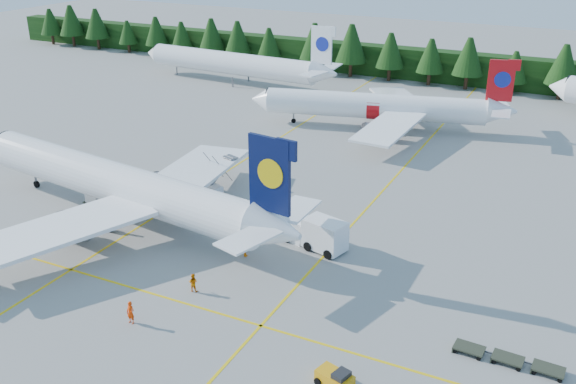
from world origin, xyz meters
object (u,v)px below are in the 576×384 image
at_px(airliner_navy, 110,182).
at_px(airstairs, 208,186).
at_px(airliner_red, 370,106).
at_px(service_truck, 315,232).
at_px(baggage_tug, 335,379).

bearing_deg(airliner_navy, airstairs, 68.03).
height_order(airliner_red, service_truck, airliner_red).
bearing_deg(service_truck, airliner_navy, -157.19).
distance_m(airliner_red, airstairs, 33.40).
distance_m(airliner_navy, service_truck, 23.11).
bearing_deg(service_truck, airstairs, 173.01).
distance_m(airliner_red, baggage_tug, 60.07).
distance_m(airliner_navy, airliner_red, 44.54).
bearing_deg(airstairs, airliner_navy, -100.19).
distance_m(airstairs, baggage_tug, 36.59).
relative_size(airstairs, service_truck, 0.88).
relative_size(airstairs, baggage_tug, 2.13).
distance_m(service_truck, baggage_tug, 20.68).
xyz_separation_m(service_truck, baggage_tug, (9.68, -18.25, -0.89)).
relative_size(airliner_red, airstairs, 6.30).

